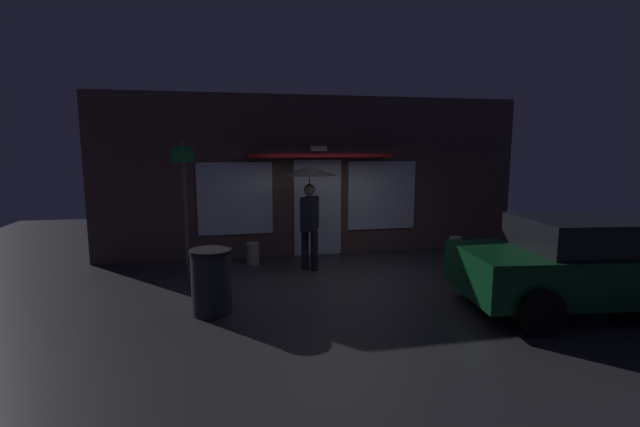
# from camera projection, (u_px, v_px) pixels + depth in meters

# --- Properties ---
(ground_plane) EXTENTS (18.00, 18.00, 0.00)m
(ground_plane) POSITION_uv_depth(u_px,v_px,m) (341.00, 281.00, 8.31)
(ground_plane) COLOR #2D2D33
(building_facade) EXTENTS (9.85, 1.00, 3.64)m
(building_facade) POSITION_uv_depth(u_px,v_px,m) (316.00, 176.00, 10.31)
(building_facade) COLOR brown
(building_facade) RESTS_ON ground
(person_with_umbrella) EXTENTS (1.11, 1.11, 2.09)m
(person_with_umbrella) POSITION_uv_depth(u_px,v_px,m) (310.00, 191.00, 8.85)
(person_with_umbrella) COLOR black
(person_with_umbrella) RESTS_ON ground
(parked_car) EXTENTS (4.33, 2.34, 1.42)m
(parked_car) POSITION_uv_depth(u_px,v_px,m) (598.00, 263.00, 6.77)
(parked_car) COLOR #0C3F1E
(parked_car) RESTS_ON ground
(street_sign_post) EXTENTS (0.40, 0.07, 2.59)m
(street_sign_post) POSITION_uv_depth(u_px,v_px,m) (185.00, 200.00, 8.62)
(street_sign_post) COLOR #595B60
(street_sign_post) RESTS_ON ground
(sidewalk_bollard) EXTENTS (0.27, 0.27, 0.47)m
(sidewalk_bollard) POSITION_uv_depth(u_px,v_px,m) (253.00, 254.00, 9.48)
(sidewalk_bollard) COLOR #9E998E
(sidewalk_bollard) RESTS_ON ground
(sidewalk_bollard_2) EXTENTS (0.26, 0.26, 0.53)m
(sidewalk_bollard_2) POSITION_uv_depth(u_px,v_px,m) (455.00, 249.00, 9.81)
(sidewalk_bollard_2) COLOR #B2A899
(sidewalk_bollard_2) RESTS_ON ground
(trash_bin) EXTENTS (0.62, 0.62, 0.98)m
(trash_bin) POSITION_uv_depth(u_px,v_px,m) (211.00, 281.00, 6.62)
(trash_bin) COLOR #2D2D33
(trash_bin) RESTS_ON ground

